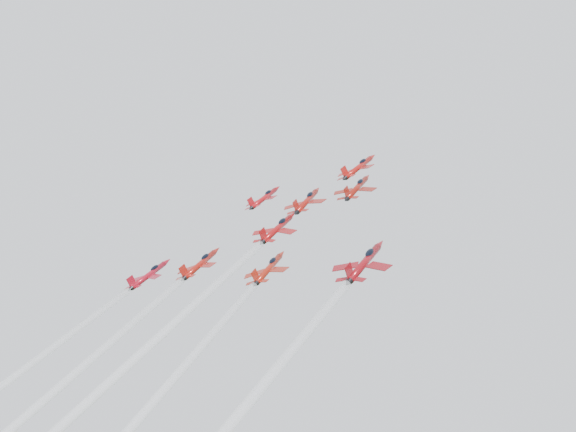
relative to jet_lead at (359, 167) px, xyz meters
The scene contains 6 objects.
jet_lead is the anchor object (origin of this frame).
jet_row2_left 23.61m from the jet_lead, 158.16° to the right, with size 9.50×11.88×8.49m.
jet_row2_center 17.43m from the jet_lead, 107.34° to the right, with size 10.29×12.86×9.19m.
jet_row2_right 15.30m from the jet_lead, 58.74° to the right, with size 9.81×12.27×8.77m.
jet_center 80.38m from the jet_lead, 93.10° to the right, with size 10.32×93.37×64.56m.
jet_rear_left 92.18m from the jet_lead, 100.90° to the right, with size 9.83×88.89×61.47m.
Camera 1 is at (91.85, -112.57, 116.07)m, focal length 45.00 mm.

